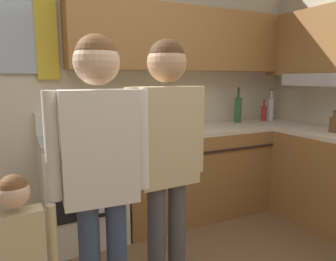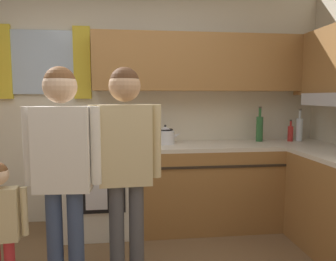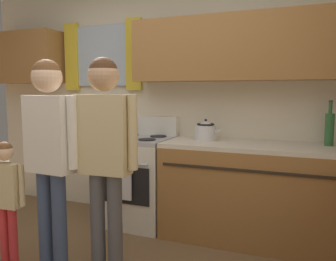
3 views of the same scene
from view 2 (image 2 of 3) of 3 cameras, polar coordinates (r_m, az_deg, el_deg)
back_wall_unit at (r=3.55m, az=-7.71°, el=7.19°), size 4.60×0.42×2.60m
kitchen_counter_run at (r=3.28m, az=19.46°, el=-11.12°), size 2.15×2.17×0.90m
stove_oven at (r=3.41m, az=-12.21°, el=-9.95°), size 0.65×0.67×1.10m
bottle_wine_green at (r=3.71m, az=16.26°, el=0.42°), size 0.08×0.08×0.39m
bottle_tall_clear at (r=3.89m, az=22.71°, el=0.28°), size 0.07×0.07×0.37m
bottle_sauce_red at (r=3.85m, az=21.31°, el=-0.44°), size 0.06×0.06×0.25m
stovetop_kettle at (r=3.37m, az=-0.47°, el=-0.85°), size 0.27×0.20×0.21m
adult_holding_child at (r=2.17m, az=-18.57°, el=-4.79°), size 0.50×0.22×1.60m
adult_in_plaid at (r=2.21m, az=-7.69°, el=-4.17°), size 0.50×0.22×1.60m
small_child at (r=2.33m, az=-28.14°, el=-14.15°), size 0.33×0.13×0.99m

